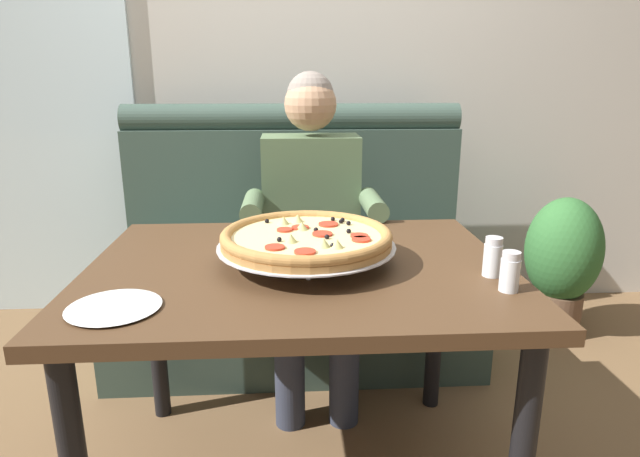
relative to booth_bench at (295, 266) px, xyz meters
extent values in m
cube|color=beige|center=(0.00, 0.57, 1.00)|extent=(6.00, 0.12, 2.80)
cube|color=white|center=(-1.36, 0.50, 1.00)|extent=(1.10, 0.02, 2.80)
cube|color=#384C42|center=(0.00, -0.13, -0.17)|extent=(1.62, 0.60, 0.46)
cube|color=#384C42|center=(0.00, 0.26, 0.29)|extent=(1.62, 0.18, 0.65)
cylinder|color=#384C42|center=(0.00, 0.26, 0.66)|extent=(1.62, 0.14, 0.14)
cube|color=#4C331E|center=(0.00, -0.92, 0.32)|extent=(1.19, 0.91, 0.04)
cylinder|color=black|center=(-0.52, -0.54, -0.05)|extent=(0.06, 0.06, 0.70)
cylinder|color=black|center=(0.52, -0.54, -0.05)|extent=(0.06, 0.06, 0.70)
cube|color=#2D3342|center=(0.07, -0.38, 0.14)|extent=(0.34, 0.40, 0.15)
cylinder|color=#2D3342|center=(-0.03, -0.63, -0.17)|extent=(0.11, 0.11, 0.46)
cylinder|color=#2D3342|center=(0.17, -0.63, -0.17)|extent=(0.11, 0.11, 0.46)
cube|color=#56704C|center=(0.07, -0.16, 0.34)|extent=(0.40, 0.22, 0.56)
cylinder|color=#56704C|center=(-0.16, -0.38, 0.38)|extent=(0.08, 0.28, 0.08)
cylinder|color=#56704C|center=(0.30, -0.38, 0.38)|extent=(0.08, 0.28, 0.08)
sphere|color=tan|center=(0.07, -0.18, 0.75)|extent=(0.21, 0.21, 0.21)
sphere|color=gray|center=(0.07, -0.17, 0.78)|extent=(0.19, 0.19, 0.19)
cylinder|color=silver|center=(0.02, -1.05, 0.37)|extent=(0.01, 0.01, 0.05)
cylinder|color=silver|center=(-0.09, -0.85, 0.37)|extent=(0.01, 0.01, 0.05)
cylinder|color=silver|center=(0.14, -0.85, 0.37)|extent=(0.01, 0.01, 0.05)
torus|color=silver|center=(0.02, -0.92, 0.39)|extent=(0.28, 0.28, 0.01)
cylinder|color=silver|center=(0.02, -0.92, 0.39)|extent=(0.50, 0.50, 0.00)
cylinder|color=#B77F42|center=(0.02, -0.92, 0.40)|extent=(0.48, 0.48, 0.02)
torus|color=#B77F42|center=(0.02, -0.92, 0.42)|extent=(0.48, 0.48, 0.03)
cylinder|color=beige|center=(0.02, -0.92, 0.42)|extent=(0.42, 0.42, 0.01)
cylinder|color=red|center=(0.17, -0.98, 0.43)|extent=(0.05, 0.05, 0.01)
cylinder|color=red|center=(0.01, -0.85, 0.43)|extent=(0.05, 0.05, 0.01)
cylinder|color=red|center=(0.09, -0.82, 0.43)|extent=(0.06, 0.06, 0.01)
cylinder|color=red|center=(-0.04, -0.87, 0.43)|extent=(0.05, 0.05, 0.01)
cylinder|color=red|center=(-0.06, -1.04, 0.43)|extent=(0.05, 0.05, 0.01)
cylinder|color=red|center=(0.07, -0.93, 0.43)|extent=(0.06, 0.06, 0.01)
cylinder|color=red|center=(0.17, -0.95, 0.43)|extent=(0.05, 0.05, 0.01)
cylinder|color=red|center=(0.01, -1.08, 0.43)|extent=(0.06, 0.06, 0.01)
sphere|color=black|center=(-0.09, -0.79, 0.43)|extent=(0.01, 0.01, 0.01)
sphere|color=black|center=(-0.05, -0.98, 0.43)|extent=(0.01, 0.01, 0.01)
sphere|color=black|center=(0.08, -0.96, 0.43)|extent=(0.01, 0.01, 0.01)
sphere|color=black|center=(0.09, -1.04, 0.43)|extent=(0.01, 0.01, 0.01)
sphere|color=black|center=(0.11, -0.77, 0.43)|extent=(0.01, 0.01, 0.01)
sphere|color=black|center=(0.05, -0.89, 0.43)|extent=(0.01, 0.01, 0.01)
sphere|color=black|center=(0.15, -0.82, 0.43)|extent=(0.01, 0.01, 0.01)
sphere|color=black|center=(0.14, -0.91, 0.43)|extent=(0.01, 0.01, 0.01)
sphere|color=black|center=(0.13, -0.80, 0.43)|extent=(0.01, 0.01, 0.01)
sphere|color=black|center=(0.14, -0.79, 0.43)|extent=(0.01, 0.01, 0.01)
cone|color=#CCC675|center=(0.01, -0.87, 0.44)|extent=(0.04, 0.04, 0.02)
cone|color=#CCC675|center=(0.00, -0.78, 0.44)|extent=(0.04, 0.04, 0.02)
cone|color=#CCC675|center=(0.10, -1.04, 0.44)|extent=(0.04, 0.04, 0.02)
cone|color=#CCC675|center=(0.06, -1.03, 0.44)|extent=(0.04, 0.04, 0.02)
cone|color=#CCC675|center=(-0.02, -0.99, 0.44)|extent=(0.04, 0.04, 0.02)
cone|color=#CCC675|center=(-0.04, -0.80, 0.44)|extent=(0.04, 0.04, 0.02)
cylinder|color=white|center=(0.51, -1.16, 0.38)|extent=(0.05, 0.05, 0.08)
cylinder|color=silver|center=(0.51, -1.16, 0.36)|extent=(0.04, 0.04, 0.04)
cylinder|color=silver|center=(0.51, -1.16, 0.43)|extent=(0.04, 0.04, 0.02)
cylinder|color=white|center=(0.51, -1.05, 0.38)|extent=(0.05, 0.05, 0.09)
cylinder|color=#4C6633|center=(0.51, -1.05, 0.36)|extent=(0.04, 0.04, 0.05)
cylinder|color=silver|center=(0.51, -1.05, 0.44)|extent=(0.04, 0.04, 0.02)
cylinder|color=white|center=(-0.43, -1.21, 0.34)|extent=(0.15, 0.15, 0.01)
cone|color=white|center=(-0.43, -1.21, 0.35)|extent=(0.21, 0.21, 0.01)
cylinder|color=black|center=(-1.22, 0.96, -0.18)|extent=(0.02, 0.02, 0.44)
cylinder|color=black|center=(-1.04, 1.14, -0.18)|extent=(0.02, 0.02, 0.44)
cylinder|color=black|center=(-1.41, 1.14, -0.18)|extent=(0.02, 0.02, 0.44)
cylinder|color=black|center=(-1.23, 1.32, -0.18)|extent=(0.02, 0.02, 0.44)
cylinder|color=black|center=(-1.23, 1.14, 0.05)|extent=(0.40, 0.40, 0.02)
cube|color=black|center=(-1.34, 1.25, 0.25)|extent=(0.24, 0.25, 0.42)
cylinder|color=brown|center=(1.31, 0.03, -0.29)|extent=(0.24, 0.24, 0.22)
ellipsoid|color=#336B33|center=(1.31, 0.03, 0.04)|extent=(0.36, 0.36, 0.52)
camera|label=1|loc=(-0.03, -2.36, 0.85)|focal=29.91mm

